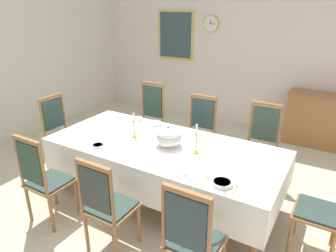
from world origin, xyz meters
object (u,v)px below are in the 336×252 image
dining_table (163,150)px  chair_north_c (260,144)px  chair_south_c (192,238)px  chair_south_a (44,178)px  soup_tureen (168,137)px  candlestick_west (134,128)px  bowl_near_right (222,183)px  bowl_far_right (98,145)px  bowl_far_left (137,119)px  chair_head_west (61,131)px  sideboard (330,122)px  bowl_near_left (155,123)px  spoon_primary (148,122)px  framed_painting (176,35)px  candlestick_east (196,142)px  chair_north_a (149,119)px  chair_north_b (199,132)px  spoon_secondary (236,187)px  mounted_clock (211,24)px  chair_head_east (326,207)px

dining_table → chair_north_c: 1.36m
chair_south_c → chair_south_a: bearing=180.0°
soup_tureen → candlestick_west: candlestick_west is taller
soup_tureen → bowl_near_right: (0.85, -0.46, -0.10)m
candlestick_west → bowl_far_right: (-0.20, -0.44, -0.11)m
chair_north_c → bowl_far_left: bearing=17.6°
chair_north_c → chair_head_west: bearing=20.8°
chair_south_a → sideboard: (2.52, 3.76, -0.10)m
chair_south_a → bowl_near_left: bearing=73.2°
spoon_primary → framed_painting: size_ratio=0.18×
chair_south_c → soup_tureen: chair_south_c is taller
framed_painting → candlestick_east: bearing=-56.9°
chair_south_a → chair_north_a: (0.00, 2.04, 0.03)m
chair_south_c → bowl_far_right: 1.64m
chair_north_b → bowl_near_right: (0.93, -1.48, 0.23)m
chair_head_west → bowl_near_right: size_ratio=5.52×
chair_north_b → spoon_primary: size_ratio=6.07×
spoon_secondary → chair_south_a: bearing=-170.3°
bowl_far_right → spoon_secondary: bearing=0.2°
chair_north_b → bowl_far_right: 1.60m
chair_north_c → bowl_far_left: size_ratio=6.64×
chair_south_c → mounted_clock: mounted_clock is taller
soup_tureen → bowl_near_left: size_ratio=1.65×
sideboard → spoon_secondary: bearing=79.7°
chair_south_a → bowl_near_left: (0.46, 1.51, 0.23)m
sideboard → chair_head_east: bearing=93.5°
soup_tureen → spoon_primary: (-0.64, 0.52, -0.11)m
dining_table → candlestick_west: 0.47m
chair_north_b → soup_tureen: bearing=94.6°
bowl_near_right → chair_north_b: bearing=122.2°
soup_tureen → spoon_primary: bearing=141.0°
chair_north_a → bowl_near_right: 2.35m
chair_south_a → candlestick_west: (0.47, 1.02, 0.33)m
spoon_primary → framed_painting: bearing=106.4°
chair_head_west → spoon_primary: chair_head_west is taller
dining_table → mounted_clock: 3.33m
chair_head_west → bowl_near_left: chair_head_west is taller
chair_south_c → spoon_primary: 2.13m
chair_north_a → soup_tureen: chair_north_a is taller
bowl_far_right → sideboard: bearing=54.8°
chair_head_west → bowl_far_right: chair_head_west is taller
chair_south_c → chair_north_a: bearing=131.4°
chair_south_a → spoon_primary: size_ratio=6.07×
chair_north_b → mounted_clock: size_ratio=3.42×
dining_table → chair_north_b: (-0.01, 1.02, -0.13)m
chair_north_b → candlestick_west: candlestick_west is taller
chair_head_west → mounted_clock: bearing=160.7°
dining_table → framed_painting: bearing=117.0°
chair_south_a → bowl_near_left: size_ratio=5.61×
bowl_near_left → dining_table: bearing=-48.0°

